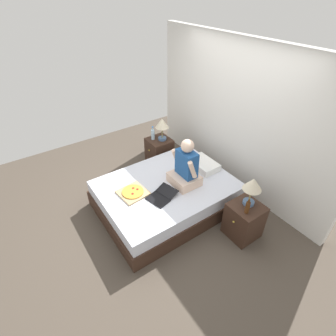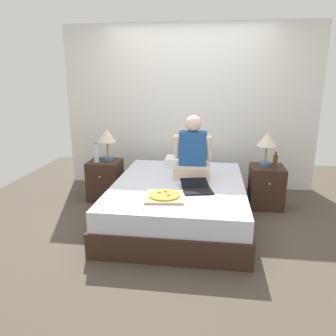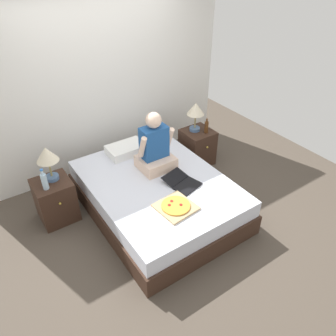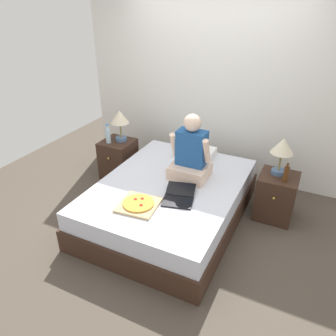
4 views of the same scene
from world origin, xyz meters
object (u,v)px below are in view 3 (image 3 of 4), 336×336
Objects in this scene: nightstand_left at (55,200)px; pizza_box at (176,207)px; lamp_on_left_nightstand at (47,157)px; lamp_on_right_nightstand at (196,111)px; bed at (157,196)px; beer_bottle at (206,127)px; person_seated at (155,148)px; water_bottle at (44,181)px; laptop at (183,183)px; nightstand_right at (197,147)px.

pizza_box is at bearing -47.96° from nightstand_left.
lamp_on_left_nightstand is (0.04, 0.05, 0.61)m from nightstand_left.
nightstand_left is at bearing -178.72° from lamp_on_right_nightstand.
lamp_on_right_nightstand is (1.10, 0.65, 0.65)m from bed.
nightstand_left is at bearing 177.55° from beer_bottle.
person_seated reaches higher than pizza_box.
bed is 1.28m from nightstand_left.
person_seated reaches higher than lamp_on_right_nightstand.
person_seated is at bearing -17.32° from lamp_on_left_nightstand.
pizza_box is at bearing -43.49° from water_bottle.
lamp_on_right_nightstand is at bearing 30.52° from bed.
beer_bottle is at bearing 22.57° from bed.
beer_bottle is (2.29, -0.15, -0.23)m from lamp_on_left_nightstand.
lamp_on_left_nightstand and lamp_on_right_nightstand have the same top height.
person_seated is (-0.96, -0.39, -0.12)m from lamp_on_right_nightstand.
beer_bottle is at bearing -0.24° from water_bottle.
lamp_on_left_nightstand is at bearing 129.71° from pizza_box.
laptop is (0.23, -0.25, 0.27)m from bed.
water_bottle is at bearing 179.76° from beer_bottle.
person_seated reaches higher than bed.
water_bottle is 0.35× the size of person_seated.
lamp_on_left_nightstand is at bearing 49.40° from water_bottle.
bed is at bearing -152.09° from nightstand_right.
person_seated reaches higher than water_bottle.
nightstand_left is 1.18× the size of laptop.
person_seated is 1.77× the size of pizza_box.
nightstand_right is at bearing 43.01° from pizza_box.
pizza_box is at bearing -136.99° from nightstand_right.
lamp_on_left_nightstand is (-1.09, 0.65, 0.65)m from bed.
nightstand_right is 1.26× the size of lamp_on_right_nightstand.
lamp_on_right_nightstand reaches higher than bed.
water_bottle reaches higher than nightstand_left.
lamp_on_right_nightstand is 1.31m from laptop.
laptop is at bearing -34.31° from lamp_on_left_nightstand.
water_bottle is (-1.21, 0.51, 0.44)m from bed.
bed is 1.43m from lamp_on_left_nightstand.
person_seated reaches higher than nightstand_left.
lamp_on_right_nightstand reaches higher than nightstand_right.
lamp_on_left_nightstand is 0.80× the size of nightstand_right.
beer_bottle is 1.68m from pizza_box.
nightstand_left is 0.61m from lamp_on_left_nightstand.
lamp_on_left_nightstand is 1.63× the size of water_bottle.
nightstand_left reaches higher than bed.
nightstand_left is 0.73× the size of person_seated.
water_bottle is at bearing 157.20° from bed.
lamp_on_right_nightstand is at bearing 1.28° from nightstand_left.
pizza_box is (0.99, -1.20, -0.39)m from lamp_on_left_nightstand.
bed is 0.62m from pizza_box.
nightstand_right is (2.34, 0.09, -0.39)m from water_bottle.
lamp_on_right_nightstand is (-0.03, 0.05, 0.61)m from nightstand_right.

